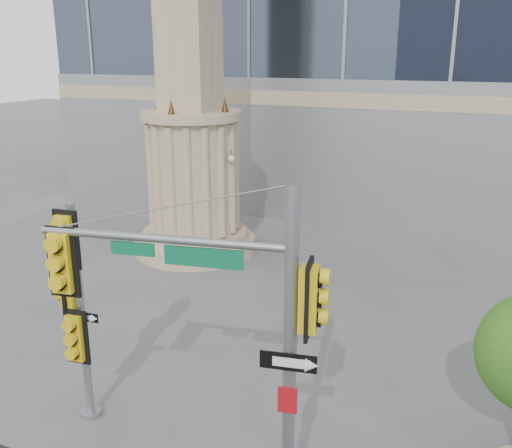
% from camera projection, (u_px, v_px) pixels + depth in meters
% --- Properties ---
extents(ground, '(120.00, 120.00, 0.00)m').
position_uv_depth(ground, '(244.00, 437.00, 10.94)').
color(ground, '#545456').
rests_on(ground, ground).
extents(monument, '(4.40, 4.40, 16.60)m').
position_uv_depth(monument, '(191.00, 98.00, 19.48)').
color(monument, '#9A8868').
rests_on(monument, ground).
extents(main_signal_pole, '(4.18, 1.08, 5.42)m').
position_uv_depth(main_signal_pole, '(224.00, 319.00, 8.31)').
color(main_signal_pole, slate).
rests_on(main_signal_pole, ground).
extents(secondary_signal_pole, '(0.79, 0.58, 4.45)m').
position_uv_depth(secondary_signal_pole, '(74.00, 299.00, 10.75)').
color(secondary_signal_pole, slate).
rests_on(secondary_signal_pole, ground).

